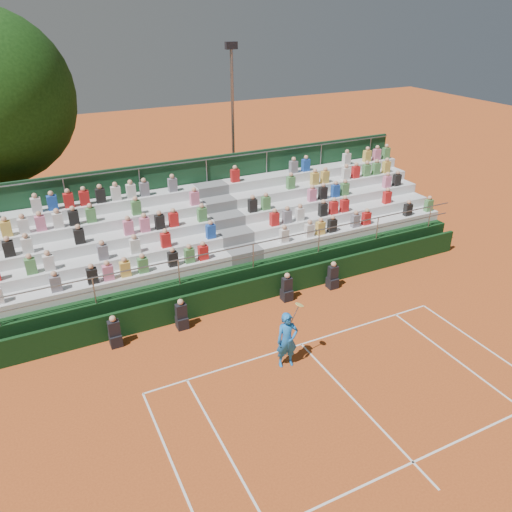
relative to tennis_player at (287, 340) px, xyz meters
name	(u,v)px	position (x,y,z in m)	size (l,w,h in m)	color
ground	(301,344)	(0.99, 0.70, -0.96)	(90.00, 90.00, 0.00)	#BE521F
courtside_wall	(259,289)	(0.99, 3.90, -0.46)	(20.00, 0.15, 1.00)	black
line_officials	(235,302)	(-0.25, 3.45, -0.49)	(9.18, 0.40, 1.19)	black
grandstand	(226,244)	(0.98, 7.14, 0.12)	(20.00, 5.20, 4.40)	black
tennis_player	(287,340)	(0.00, 0.00, 0.00)	(0.91, 0.57, 2.22)	blue
floodlight_mast	(233,119)	(4.06, 13.16, 4.11)	(0.60, 0.25, 8.77)	gray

